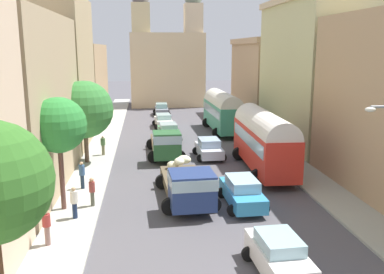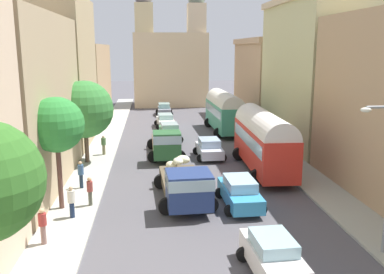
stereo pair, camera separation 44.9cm
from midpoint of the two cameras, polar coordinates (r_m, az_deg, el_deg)
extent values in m
plane|color=#4F4D53|center=(37.24, -1.30, -1.18)|extent=(154.00, 154.00, 0.00)
cube|color=#ADAEA4|center=(37.29, -12.46, -1.34)|extent=(2.50, 70.00, 0.14)
cube|color=#9C9E8F|center=(38.54, 9.50, -0.79)|extent=(2.50, 70.00, 0.14)
cube|color=tan|center=(26.75, -22.48, 4.17)|extent=(4.25, 13.63, 10.52)
cube|color=tan|center=(39.04, -17.67, 8.44)|extent=(4.41, 10.48, 12.89)
cube|color=tan|center=(52.18, -14.76, 7.21)|extent=(4.35, 14.91, 8.99)
cube|color=#C9C38B|center=(38.79, 15.47, 8.10)|extent=(5.28, 13.78, 12.28)
cube|color=beige|center=(38.94, 16.02, 17.56)|extent=(5.81, 13.78, 0.57)
cube|color=tan|center=(52.38, 9.21, 7.50)|extent=(4.67, 13.67, 9.05)
cube|color=tan|center=(52.24, 9.39, 12.81)|extent=(5.14, 13.67, 0.66)
cube|color=beige|center=(64.18, -3.63, 9.17)|extent=(10.81, 7.31, 10.73)
cube|color=beige|center=(62.21, -7.11, 10.92)|extent=(2.60, 2.60, 14.85)
cube|color=beige|center=(62.60, -0.04, 11.01)|extent=(2.60, 2.60, 14.85)
cube|color=red|center=(29.60, 9.33, -1.22)|extent=(2.59, 9.72, 2.60)
cylinder|color=silver|center=(29.33, 9.41, 1.25)|extent=(2.54, 9.53, 2.31)
cube|color=#99B7C6|center=(29.47, 9.37, -0.14)|extent=(2.62, 8.95, 0.83)
cylinder|color=black|center=(32.50, 6.04, -2.30)|extent=(1.00, 0.35, 1.00)
cylinder|color=black|center=(33.00, 9.86, -2.19)|extent=(1.00, 0.35, 1.00)
cylinder|color=black|center=(26.86, 8.49, -5.43)|extent=(1.00, 0.35, 1.00)
cylinder|color=black|center=(27.47, 13.05, -5.22)|extent=(1.00, 0.35, 1.00)
cube|color=#3A9374|center=(43.14, 3.88, 2.98)|extent=(2.60, 9.36, 2.51)
cylinder|color=silver|center=(42.96, 3.90, 4.64)|extent=(2.55, 9.17, 2.30)
cube|color=#99B7C6|center=(43.06, 3.89, 3.71)|extent=(2.62, 8.62, 0.80)
cylinder|color=black|center=(45.93, 1.75, 1.97)|extent=(1.00, 0.35, 1.00)
cylinder|color=black|center=(46.36, 4.47, 2.03)|extent=(1.00, 0.35, 1.00)
cylinder|color=black|center=(40.36, 3.15, 0.56)|extent=(1.00, 0.35, 1.00)
cylinder|color=black|center=(40.85, 6.21, 0.64)|extent=(1.00, 0.35, 1.00)
cube|color=navy|center=(21.64, -0.62, -7.19)|extent=(2.37, 2.26, 1.83)
cube|color=#99B7C6|center=(21.48, -0.62, -5.90)|extent=(2.42, 2.35, 0.59)
cube|color=brown|center=(25.12, -1.81, -6.00)|extent=(2.49, 4.92, 0.55)
ellipsoid|color=beige|center=(26.49, -3.14, -3.87)|extent=(0.93, 1.07, 0.50)
ellipsoid|color=beige|center=(23.93, -0.34, -5.63)|extent=(1.05, 1.09, 0.48)
ellipsoid|color=beige|center=(23.41, -2.63, -5.97)|extent=(0.82, 0.67, 0.53)
ellipsoid|color=beige|center=(26.42, -1.54, -3.08)|extent=(1.18, 1.21, 0.51)
ellipsoid|color=silver|center=(26.14, -2.23, -3.36)|extent=(0.69, 0.88, 0.47)
cylinder|color=black|center=(22.28, 2.26, -9.14)|extent=(0.90, 0.32, 0.90)
cylinder|color=black|center=(21.97, -3.64, -9.47)|extent=(0.90, 0.32, 0.90)
cylinder|color=black|center=(26.16, 0.44, -5.89)|extent=(0.90, 0.32, 0.90)
cylinder|color=black|center=(25.89, -4.55, -6.12)|extent=(0.90, 0.32, 0.90)
cube|color=#275A2F|center=(31.23, -3.86, -1.09)|extent=(2.05, 2.03, 1.96)
cube|color=#99B7C6|center=(31.11, -3.88, -0.11)|extent=(2.10, 2.11, 0.63)
cube|color=brown|center=(34.97, -4.23, -0.86)|extent=(2.11, 5.40, 0.55)
ellipsoid|color=beige|center=(33.44, -4.30, -0.53)|extent=(1.16, 1.18, 0.50)
ellipsoid|color=beige|center=(34.38, -4.81, -0.17)|extent=(0.77, 0.98, 0.54)
ellipsoid|color=beige|center=(35.57, -4.89, 0.27)|extent=(0.94, 1.08, 0.57)
ellipsoid|color=beige|center=(33.68, -4.51, 0.30)|extent=(1.03, 0.96, 0.57)
cylinder|color=black|center=(31.82, -2.05, -2.64)|extent=(0.90, 0.31, 0.90)
cylinder|color=black|center=(31.71, -5.70, -2.75)|extent=(0.90, 0.31, 0.90)
cylinder|color=black|center=(36.10, -2.71, -0.88)|extent=(0.90, 0.31, 0.90)
cylinder|color=black|center=(36.00, -5.92, -0.97)|extent=(0.90, 0.31, 0.90)
cube|color=#448E55|center=(39.37, -3.59, 0.54)|extent=(1.92, 4.20, 0.83)
cube|color=#99B9C0|center=(39.24, -3.60, 1.50)|extent=(1.62, 2.21, 0.51)
cylinder|color=black|center=(38.30, -2.10, -0.36)|extent=(0.60, 0.21, 0.60)
cylinder|color=black|center=(38.13, -4.69, -0.45)|extent=(0.60, 0.21, 0.60)
cylinder|color=black|center=(40.78, -2.55, 0.40)|extent=(0.60, 0.21, 0.60)
cylinder|color=black|center=(40.62, -4.97, 0.32)|extent=(0.60, 0.21, 0.60)
cube|color=silver|center=(45.89, -4.21, 2.09)|extent=(1.96, 4.31, 0.70)
cube|color=#9CC3C9|center=(45.79, -4.22, 2.84)|extent=(1.63, 2.28, 0.51)
cylinder|color=black|center=(44.76, -2.95, 1.43)|extent=(0.60, 0.21, 0.60)
cylinder|color=black|center=(44.59, -5.12, 1.36)|extent=(0.60, 0.21, 0.60)
cylinder|color=black|center=(47.32, -3.34, 2.00)|extent=(0.60, 0.21, 0.60)
cylinder|color=black|center=(47.15, -5.40, 1.94)|extent=(0.60, 0.21, 0.60)
cube|color=gray|center=(54.64, -4.43, 3.66)|extent=(1.63, 4.04, 0.68)
cube|color=#8EC2C1|center=(54.55, -4.44, 4.31)|extent=(1.43, 2.10, 0.56)
cylinder|color=black|center=(53.48, -3.50, 3.16)|extent=(0.60, 0.21, 0.60)
cylinder|color=black|center=(53.43, -5.24, 3.12)|extent=(0.60, 0.21, 0.60)
cylinder|color=black|center=(55.95, -3.64, 3.55)|extent=(0.60, 0.21, 0.60)
cylinder|color=black|center=(55.90, -5.30, 3.51)|extent=(0.60, 0.21, 0.60)
cube|color=silver|center=(16.76, 10.95, -15.93)|extent=(1.76, 3.88, 0.84)
cube|color=#90B6C2|center=(16.46, 11.04, -13.89)|extent=(1.49, 2.05, 0.48)
cylinder|color=black|center=(17.70, 7.03, -15.62)|extent=(0.60, 0.21, 0.60)
cylinder|color=black|center=(18.18, 12.04, -15.03)|extent=(0.60, 0.21, 0.60)
cube|color=#338FC7|center=(23.19, 6.30, -7.83)|extent=(1.78, 4.41, 0.75)
cube|color=#95BDD2|center=(22.98, 6.34, -6.28)|extent=(1.53, 2.31, 0.57)
cylinder|color=black|center=(24.37, 3.57, -7.64)|extent=(0.60, 0.21, 0.60)
cylinder|color=black|center=(24.75, 7.41, -7.42)|extent=(0.60, 0.21, 0.60)
cylinder|color=black|center=(21.90, 4.99, -9.99)|extent=(0.60, 0.21, 0.60)
cylinder|color=black|center=(22.31, 9.25, -9.68)|extent=(0.60, 0.21, 0.60)
cube|color=silver|center=(32.96, 1.95, -1.82)|extent=(1.83, 3.92, 0.70)
cube|color=#95B2CC|center=(32.81, 1.96, -0.74)|extent=(1.57, 2.05, 0.58)
cylinder|color=black|center=(34.06, 0.16, -1.91)|extent=(0.60, 0.21, 0.60)
cylinder|color=black|center=(34.34, 3.03, -1.81)|extent=(0.60, 0.21, 0.60)
cylinder|color=black|center=(31.75, 0.78, -2.94)|extent=(0.60, 0.21, 0.60)
cylinder|color=black|center=(32.05, 3.84, -2.83)|extent=(0.60, 0.21, 0.60)
cylinder|color=#797251|center=(34.26, -12.37, -2.51)|extent=(0.21, 0.21, 0.14)
cylinder|color=#797251|center=(34.15, -12.40, -1.75)|extent=(0.28, 0.28, 0.80)
cylinder|color=#537647|center=(33.99, -12.46, -0.63)|extent=(0.43, 0.43, 0.56)
sphere|color=tan|center=(33.92, -12.48, 0.00)|extent=(0.20, 0.20, 0.20)
cylinder|color=#1B2947|center=(22.22, -16.23, -10.75)|extent=(0.21, 0.21, 0.14)
cylinder|color=#1B2947|center=(22.04, -16.30, -9.62)|extent=(0.26, 0.26, 0.80)
cylinder|color=silver|center=(21.80, -16.41, -7.87)|extent=(0.41, 0.41, 0.63)
sphere|color=tan|center=(21.66, -16.47, -6.83)|extent=(0.20, 0.20, 0.20)
cylinder|color=#1E2C3D|center=(26.51, -15.17, -6.94)|extent=(0.19, 0.19, 0.14)
cylinder|color=#1E2C3D|center=(26.36, -15.23, -5.92)|extent=(0.26, 0.26, 0.85)
cylinder|color=#375983|center=(26.15, -15.31, -4.39)|extent=(0.41, 0.41, 0.62)
sphere|color=tan|center=(26.03, -15.36, -3.51)|extent=(0.21, 0.21, 0.21)
cylinder|color=#815E59|center=(19.80, -19.69, -13.89)|extent=(0.19, 0.19, 0.14)
cylinder|color=#815E59|center=(19.59, -19.80, -12.56)|extent=(0.31, 0.31, 0.86)
cylinder|color=maroon|center=(19.32, -19.95, -10.66)|extent=(0.47, 0.47, 0.55)
sphere|color=tan|center=(19.18, -20.03, -9.58)|extent=(0.24, 0.24, 0.24)
cylinder|color=#505243|center=(23.59, -13.93, -9.27)|extent=(0.18, 0.18, 0.14)
cylinder|color=#505243|center=(23.42, -13.99, -8.20)|extent=(0.28, 0.28, 0.79)
cylinder|color=#9A4039|center=(23.20, -14.07, -6.63)|extent=(0.44, 0.44, 0.56)
sphere|color=tan|center=(23.08, -14.12, -5.69)|extent=(0.23, 0.23, 0.23)
ellipsoid|color=silver|center=(17.55, 22.54, 3.50)|extent=(0.44, 0.28, 0.20)
cylinder|color=brown|center=(23.05, -17.88, -5.47)|extent=(0.26, 0.26, 3.59)
sphere|color=#2E8336|center=(22.39, -18.35, 1.56)|extent=(2.87, 2.87, 2.87)
cylinder|color=brown|center=(32.11, -14.63, -1.38)|extent=(0.32, 0.32, 2.54)
sphere|color=#357A36|center=(31.60, -14.90, 3.65)|extent=(4.22, 4.22, 4.22)
camera|label=1|loc=(0.22, -90.41, -0.09)|focal=39.00mm
camera|label=2|loc=(0.22, 89.59, 0.09)|focal=39.00mm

